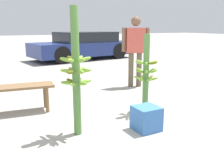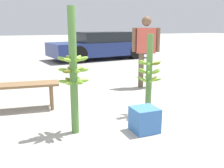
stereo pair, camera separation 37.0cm
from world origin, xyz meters
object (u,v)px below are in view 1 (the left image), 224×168
vendor_person (135,46)px  produce_crate (146,118)px  banana_stalk_center (146,73)px  parked_car (83,46)px  market_bench (8,91)px  banana_stalk_left (76,73)px

vendor_person → produce_crate: vendor_person is taller
banana_stalk_center → produce_crate: (-0.42, -0.61, -0.51)m
parked_car → banana_stalk_center: bearing=158.5°
banana_stalk_center → market_bench: size_ratio=0.87×
banana_stalk_center → vendor_person: (0.90, 1.68, 0.31)m
banana_stalk_center → parked_car: banana_stalk_center is taller
vendor_person → produce_crate: size_ratio=4.85×
banana_stalk_left → produce_crate: 1.18m
vendor_person → banana_stalk_left: bearing=-115.0°
vendor_person → produce_crate: bearing=-96.3°
banana_stalk_left → market_bench: bearing=119.3°
banana_stalk_left → market_bench: size_ratio=1.12×
banana_stalk_center → produce_crate: size_ratio=3.85×
banana_stalk_left → banana_stalk_center: 1.36m
banana_stalk_center → vendor_person: vendor_person is taller
banana_stalk_left → banana_stalk_center: (1.32, 0.28, -0.17)m
produce_crate → banana_stalk_left: bearing=159.9°
banana_stalk_left → vendor_person: (2.22, 1.96, 0.13)m
banana_stalk_center → parked_car: (1.76, 7.15, -0.08)m
market_bench → parked_car: size_ratio=0.33×
vendor_person → produce_crate: 2.76m
market_bench → parked_car: (3.81, 6.14, 0.20)m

